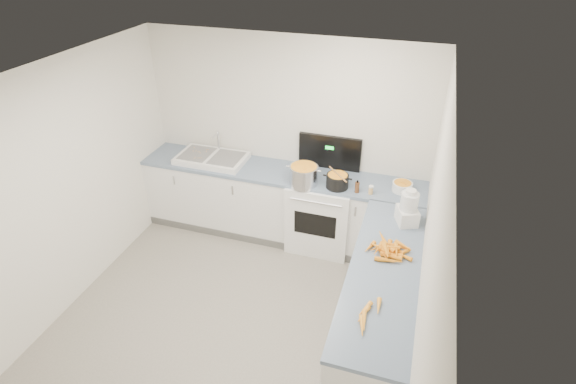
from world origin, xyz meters
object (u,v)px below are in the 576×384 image
(black_pot, at_px, (337,182))
(extract_bottle, at_px, (357,187))
(food_processor, at_px, (408,209))
(mixing_bowl, at_px, (402,187))
(spice_jar, at_px, (371,191))
(stove, at_px, (322,211))
(sink, at_px, (212,158))
(steel_pot, at_px, (304,176))

(black_pot, distance_m, extract_bottle, 0.24)
(food_processor, bearing_deg, mixing_bowl, 99.41)
(spice_jar, bearing_deg, stove, 163.49)
(stove, distance_m, black_pot, 0.59)
(mixing_bowl, xyz_separation_m, extract_bottle, (-0.48, -0.19, 0.01))
(stove, relative_size, extract_bottle, 10.85)
(stove, xyz_separation_m, sink, (-1.45, 0.02, 0.50))
(stove, height_order, mixing_bowl, stove)
(mixing_bowl, bearing_deg, black_pot, -168.47)
(mixing_bowl, relative_size, extract_bottle, 1.79)
(black_pot, bearing_deg, spice_jar, -4.28)
(extract_bottle, distance_m, spice_jar, 0.15)
(mixing_bowl, relative_size, food_processor, 0.58)
(sink, distance_m, steel_pot, 1.27)
(steel_pot, height_order, spice_jar, steel_pot)
(extract_bottle, bearing_deg, food_processor, -36.61)
(steel_pot, xyz_separation_m, extract_bottle, (0.62, -0.01, -0.04))
(sink, height_order, food_processor, food_processor)
(extract_bottle, relative_size, food_processor, 0.33)
(sink, height_order, extract_bottle, sink)
(stove, height_order, sink, stove)
(steel_pot, distance_m, spice_jar, 0.78)
(steel_pot, relative_size, spice_jar, 3.81)
(steel_pot, xyz_separation_m, food_processor, (1.20, -0.44, 0.06))
(sink, relative_size, spice_jar, 9.92)
(steel_pot, distance_m, mixing_bowl, 1.11)
(sink, xyz_separation_m, food_processor, (2.46, -0.63, 0.13))
(mixing_bowl, bearing_deg, steel_pot, -170.85)
(sink, relative_size, food_processor, 2.24)
(steel_pot, distance_m, extract_bottle, 0.62)
(mixing_bowl, height_order, food_processor, food_processor)
(sink, distance_m, food_processor, 2.54)
(mixing_bowl, bearing_deg, extract_bottle, -158.63)
(sink, bearing_deg, spice_jar, -5.29)
(sink, xyz_separation_m, mixing_bowl, (2.36, -0.01, 0.01))
(steel_pot, bearing_deg, sink, 171.35)
(sink, xyz_separation_m, spice_jar, (2.03, -0.19, 0.01))
(sink, height_order, mixing_bowl, sink)
(stove, bearing_deg, steel_pot, -137.55)
(steel_pot, xyz_separation_m, spice_jar, (0.77, 0.00, -0.06))
(mixing_bowl, distance_m, food_processor, 0.64)
(sink, bearing_deg, extract_bottle, -6.10)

